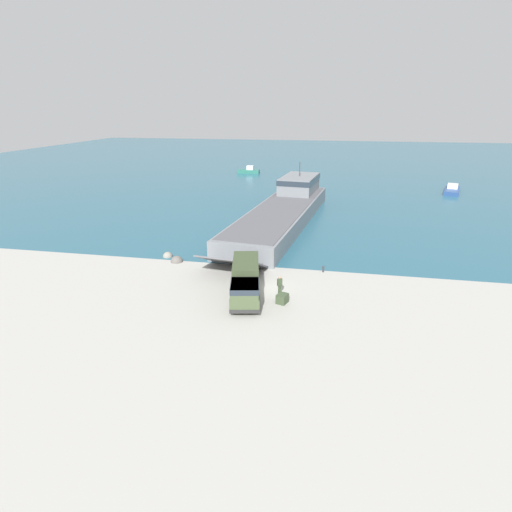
# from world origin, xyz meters

# --- Properties ---
(ground_plane) EXTENTS (240.00, 240.00, 0.00)m
(ground_plane) POSITION_xyz_m (0.00, 0.00, 0.00)
(ground_plane) COLOR #A8A59E
(water_surface) EXTENTS (240.00, 180.00, 0.01)m
(water_surface) POSITION_xyz_m (0.00, 95.69, 0.00)
(water_surface) COLOR #285B70
(water_surface) RESTS_ON ground_plane
(landing_craft) EXTENTS (12.36, 41.03, 7.61)m
(landing_craft) POSITION_xyz_m (-1.18, 26.04, 1.85)
(landing_craft) COLOR gray
(landing_craft) RESTS_ON ground_plane
(military_truck) EXTENTS (4.00, 8.49, 3.01)m
(military_truck) POSITION_xyz_m (-1.64, -1.76, 1.58)
(military_truck) COLOR #475638
(military_truck) RESTS_ON ground_plane
(soldier_on_ramp) EXTENTS (0.50, 0.45, 1.81)m
(soldier_on_ramp) POSITION_xyz_m (1.40, -0.83, 1.05)
(soldier_on_ramp) COLOR #3D4C33
(soldier_on_ramp) RESTS_ON ground_plane
(moored_boat_a) EXTENTS (5.70, 2.12, 2.00)m
(moored_boat_a) POSITION_xyz_m (-15.97, 70.14, 0.66)
(moored_boat_a) COLOR #2D7060
(moored_boat_a) RESTS_ON ground_plane
(moored_boat_b) EXTENTS (4.98, 8.58, 1.67)m
(moored_boat_b) POSITION_xyz_m (30.08, 52.83, 0.55)
(moored_boat_b) COLOR navy
(moored_boat_b) RESTS_ON ground_plane
(mooring_bollard) EXTENTS (0.24, 0.24, 0.71)m
(mooring_bollard) POSITION_xyz_m (5.29, 5.35, 0.39)
(mooring_bollard) COLOR #333338
(mooring_bollard) RESTS_ON ground_plane
(cargo_crate) EXTENTS (1.14, 1.24, 0.84)m
(cargo_crate) POSITION_xyz_m (1.87, -2.55, 0.42)
(cargo_crate) COLOR #3D4C33
(cargo_crate) RESTS_ON ground_plane
(shoreline_rock_a) EXTENTS (1.37, 1.37, 1.37)m
(shoreline_rock_a) POSITION_xyz_m (-11.12, 5.34, 0.00)
(shoreline_rock_a) COLOR #66605B
(shoreline_rock_a) RESTS_ON ground_plane
(shoreline_rock_b) EXTENTS (1.15, 1.15, 1.15)m
(shoreline_rock_b) POSITION_xyz_m (-12.76, 6.69, 0.00)
(shoreline_rock_b) COLOR gray
(shoreline_rock_b) RESTS_ON ground_plane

